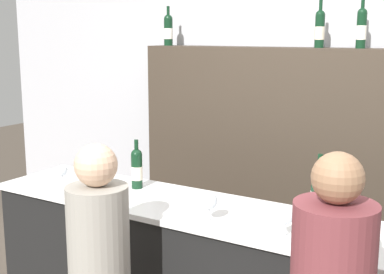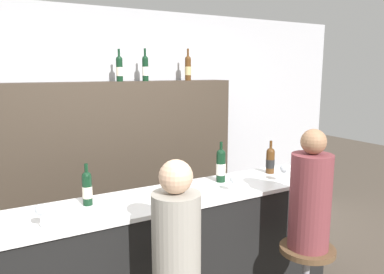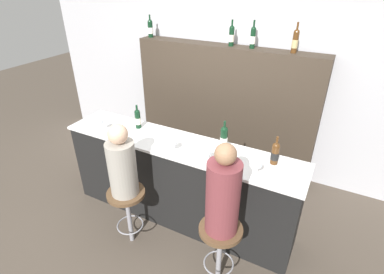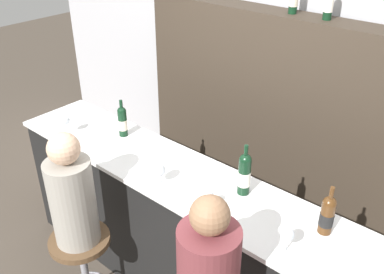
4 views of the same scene
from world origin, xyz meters
name	(u,v)px [view 3 (image 3 of 4)]	position (x,y,z in m)	size (l,w,h in m)	color
ground_plane	(169,229)	(0.00, 0.00, 0.00)	(16.00, 16.00, 0.00)	#4C4238
wall_back	(231,81)	(0.00, 1.79, 1.30)	(6.40, 0.05, 2.60)	#B2B2B7
bar_counter	(179,182)	(0.00, 0.26, 0.53)	(2.77, 0.57, 1.05)	black
back_bar_cabinet	(223,111)	(0.00, 1.57, 0.92)	(2.60, 0.28, 1.85)	#382D23
wine_bottle_counter_0	(138,118)	(-0.61, 0.37, 1.17)	(0.07, 0.07, 0.29)	black
wine_bottle_counter_1	(224,138)	(0.49, 0.37, 1.19)	(0.08, 0.08, 0.34)	black
wine_bottle_counter_2	(275,153)	(1.02, 0.37, 1.17)	(0.08, 0.08, 0.30)	#4C2D14
wine_bottle_backbar_0	(150,28)	(-1.19, 1.57, 1.97)	(0.07, 0.07, 0.31)	black
wine_bottle_backbar_1	(232,35)	(0.05, 1.57, 1.98)	(0.07, 0.07, 0.32)	black
wine_bottle_backbar_2	(253,37)	(0.33, 1.57, 1.98)	(0.07, 0.07, 0.33)	black
wine_bottle_backbar_3	(295,41)	(0.84, 1.57, 1.99)	(0.07, 0.07, 0.35)	#4C2D14
wine_glass_0	(100,122)	(-0.95, 0.10, 1.16)	(0.07, 0.07, 0.15)	silver
wine_glass_1	(173,143)	(0.04, 0.10, 1.15)	(0.08, 0.08, 0.14)	silver
wine_glass_2	(208,154)	(0.43, 0.10, 1.13)	(0.07, 0.07, 0.13)	silver
wine_glass_3	(258,165)	(0.93, 0.10, 1.16)	(0.07, 0.07, 0.15)	silver
bar_stool_left	(127,203)	(-0.29, -0.33, 0.55)	(0.40, 0.40, 0.70)	gray
guest_seated_left	(122,164)	(-0.29, -0.33, 1.04)	(0.28, 0.28, 0.78)	gray
bar_stool_right	(220,240)	(0.78, -0.33, 0.55)	(0.40, 0.40, 0.70)	gray
guest_seated_right	(223,194)	(0.78, -0.33, 1.08)	(0.29, 0.29, 0.87)	brown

